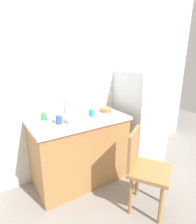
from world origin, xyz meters
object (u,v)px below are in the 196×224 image
object	(u,v)px
terracotta_bowl	(106,110)
cup_white	(52,118)
refrigerator	(140,117)
dish_tray	(76,118)
cup_blue	(59,120)
chair	(144,167)
cup_green	(44,116)
cup_teal	(91,113)

from	to	relation	value
terracotta_bowl	cup_white	bearing A→B (deg)	177.66
refrigerator	dish_tray	bearing A→B (deg)	-178.22
cup_blue	chair	bearing A→B (deg)	-50.17
cup_green	terracotta_bowl	bearing A→B (deg)	-9.56
terracotta_bowl	cup_blue	world-z (taller)	cup_blue
dish_tray	cup_teal	xyz separation A→B (m)	(0.22, 0.01, 0.02)
cup_teal	cup_blue	bearing A→B (deg)	-177.67
cup_blue	terracotta_bowl	bearing A→B (deg)	7.34
dish_tray	terracotta_bowl	xyz separation A→B (m)	(0.49, 0.09, 0.00)
chair	dish_tray	world-z (taller)	dish_tray
cup_white	chair	bearing A→B (deg)	-52.65
refrigerator	cup_green	xyz separation A→B (m)	(-1.42, 0.19, 0.22)
cup_white	dish_tray	bearing A→B (deg)	-24.53
dish_tray	cup_blue	bearing A→B (deg)	-178.52
cup_green	dish_tray	bearing A→B (deg)	-35.22
chair	cup_green	distance (m)	1.27
cup_teal	cup_green	size ratio (longest dim) A/B	1.09
cup_blue	cup_white	bearing A→B (deg)	108.28
cup_blue	cup_teal	bearing A→B (deg)	2.33
dish_tray	cup_green	distance (m)	0.38
dish_tray	cup_white	bearing A→B (deg)	155.47
cup_teal	chair	bearing A→B (deg)	-76.57
cup_blue	cup_white	xyz separation A→B (m)	(-0.04, 0.12, -0.01)
refrigerator	chair	distance (m)	1.07
dish_tray	chair	bearing A→B (deg)	-61.58
refrigerator	cup_green	world-z (taller)	refrigerator
dish_tray	cup_white	size ratio (longest dim) A/B	3.31
cup_green	cup_teal	bearing A→B (deg)	-21.29
cup_green	cup_blue	bearing A→B (deg)	-66.36
cup_white	cup_green	world-z (taller)	same
dish_tray	cup_blue	xyz separation A→B (m)	(-0.21, -0.01, 0.02)
dish_tray	terracotta_bowl	world-z (taller)	terracotta_bowl
cup_blue	cup_white	distance (m)	0.13
chair	cup_green	xyz separation A→B (m)	(-0.72, 0.97, 0.42)
chair	cup_green	world-z (taller)	cup_green
refrigerator	dish_tray	size ratio (longest dim) A/B	4.98
dish_tray	cup_teal	size ratio (longest dim) A/B	3.06
terracotta_bowl	cup_green	bearing A→B (deg)	170.44
dish_tray	cup_white	world-z (taller)	cup_white
cup_white	refrigerator	bearing A→B (deg)	-3.42
terracotta_bowl	cup_blue	xyz separation A→B (m)	(-0.71, -0.09, 0.02)
dish_tray	cup_blue	size ratio (longest dim) A/B	2.87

